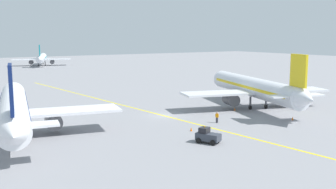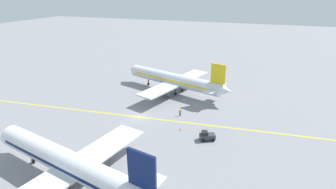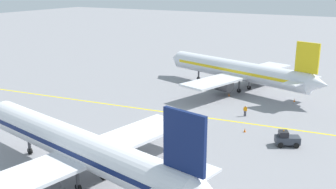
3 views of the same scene
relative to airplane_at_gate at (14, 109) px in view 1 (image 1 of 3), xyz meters
The scene contains 10 objects.
ground_plane 24.34m from the airplane_at_gate, ahead, with size 400.00×400.00×0.00m, color gray.
apron_yellow_centreline 24.34m from the airplane_at_gate, ahead, with size 0.40×120.00×0.01m, color yellow.
airplane_at_gate is the anchor object (origin of this frame).
airplane_adjacent_stand 42.35m from the airplane_at_gate, ahead, with size 28.30×34.80×10.60m.
airplane_distant_taxiing 130.21m from the airplane_at_gate, 73.39° to the left, with size 25.41×31.19×9.54m.
baggage_tug_dark 25.83m from the airplane_at_gate, 40.04° to the right, with size 2.73×3.35×2.11m.
ground_crew_worker 29.39m from the airplane_at_gate, 16.41° to the right, with size 0.35×0.54×1.68m.
traffic_cone_near_nose 37.51m from the airplane_at_gate, ahead, with size 0.32×0.32×0.55m, color orange.
traffic_cone_mid_apron 24.21m from the airplane_at_gate, 25.78° to the right, with size 0.32×0.32×0.55m, color orange.
traffic_cone_by_wingtip 41.83m from the airplane_at_gate, 18.54° to the right, with size 0.32×0.32×0.55m, color orange.
Camera 1 is at (-34.48, -54.73, 13.37)m, focal length 42.00 mm.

